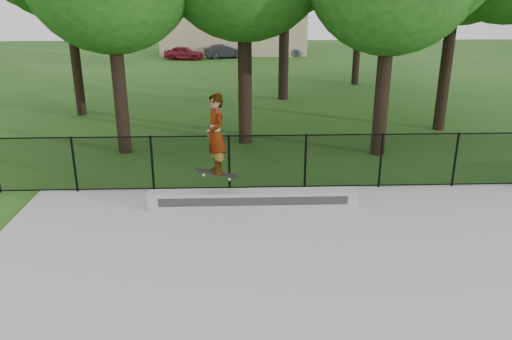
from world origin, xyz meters
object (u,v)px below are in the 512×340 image
object	(u,v)px
car_a	(184,53)
car_b	(225,51)
grind_ledge	(253,199)
skater_airborne	(216,135)
car_c	(282,49)

from	to	relation	value
car_a	car_b	xyz separation A→B (m)	(3.20, 0.85, 0.01)
grind_ledge	car_b	world-z (taller)	car_b
car_a	skater_airborne	world-z (taller)	skater_airborne
grind_ledge	car_a	world-z (taller)	car_a
car_b	car_c	world-z (taller)	car_c
car_b	skater_airborne	bearing A→B (deg)	161.88
car_a	skater_airborne	distance (m)	29.08
grind_ledge	car_a	xyz separation A→B (m)	(-4.48, 28.73, 0.24)
car_c	skater_airborne	world-z (taller)	skater_airborne
car_c	car_b	bearing A→B (deg)	118.83
grind_ledge	car_b	distance (m)	29.60
car_c	car_a	bearing A→B (deg)	117.37
car_a	skater_airborne	bearing A→B (deg)	-163.47
car_b	skater_airborne	xyz separation A→B (m)	(0.41, -29.67, 1.38)
car_a	car_b	distance (m)	3.31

